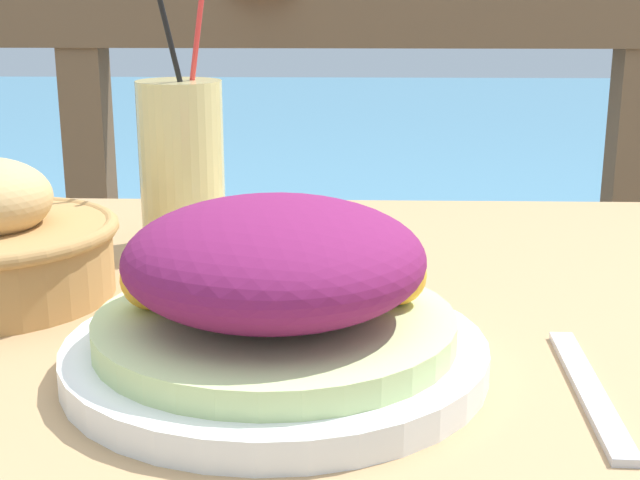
# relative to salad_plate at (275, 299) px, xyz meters

# --- Properties ---
(patio_table) EXTENTS (0.94, 0.74, 0.78)m
(patio_table) POSITION_rel_salad_plate_xyz_m (0.06, 0.13, -0.18)
(patio_table) COLOR tan
(patio_table) RESTS_ON ground_plane
(railing_fence) EXTENTS (2.80, 0.08, 1.02)m
(railing_fence) POSITION_rel_salad_plate_xyz_m (0.06, 0.94, -0.09)
(railing_fence) COLOR brown
(railing_fence) RESTS_ON ground_plane
(sea_backdrop) EXTENTS (12.00, 4.00, 0.48)m
(sea_backdrop) POSITION_rel_salad_plate_xyz_m (0.06, 3.44, -0.58)
(sea_backdrop) COLOR teal
(sea_backdrop) RESTS_ON ground_plane
(salad_plate) EXTENTS (0.27, 0.27, 0.11)m
(salad_plate) POSITION_rel_salad_plate_xyz_m (0.00, 0.00, 0.00)
(salad_plate) COLOR white
(salad_plate) RESTS_ON patio_table
(drink_glass) EXTENTS (0.08, 0.08, 0.26)m
(drink_glass) POSITION_rel_salad_plate_xyz_m (-0.11, 0.29, 0.03)
(drink_glass) COLOR #DBCC7F
(drink_glass) RESTS_ON patio_table
(fork) EXTENTS (0.02, 0.18, 0.00)m
(fork) POSITION_rel_salad_plate_xyz_m (0.20, -0.03, -0.05)
(fork) COLOR silver
(fork) RESTS_ON patio_table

